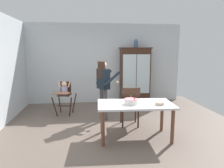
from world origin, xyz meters
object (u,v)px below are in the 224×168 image
Objects in this scene: ceramic_vase at (136,44)px; dining_table at (135,108)px; china_cabinet at (135,75)px; adult_person at (104,83)px; dining_chair_far_side at (130,104)px; birthday_cake at (131,101)px; high_chair_with_toddler at (64,92)px; serving_bowl at (160,103)px.

dining_table is at bearing -103.35° from ceramic_vase.
china_cabinet is 1.24× the size of adult_person.
china_cabinet is 1.06m from ceramic_vase.
dining_table is 1.64× the size of dining_chair_far_side.
adult_person is at bearing 108.70° from birthday_cake.
high_chair_with_toddler is 1.23m from adult_person.
birthday_cake is 1.56× the size of serving_bowl.
high_chair_with_toddler is (-2.29, -1.08, -1.36)m from ceramic_vase.
high_chair_with_toddler is 2.85m from serving_bowl.
birthday_cake reaches higher than dining_table.
dining_chair_far_side is at bearing 117.33° from serving_bowl.
china_cabinet reaches higher than serving_bowl.
china_cabinet is 3.05m from serving_bowl.
serving_bowl is (0.55, -0.13, -0.03)m from birthday_cake.
adult_person is 0.97× the size of dining_table.
ceramic_vase reaches higher than dining_chair_far_side.
high_chair_with_toddler is 2.38m from birthday_cake.
china_cabinet is at bearing -169.01° from ceramic_vase.
china_cabinet is 1.20× the size of dining_table.
ceramic_vase is 2.74m from dining_chair_far_side.
ceramic_vase is 3.26m from birthday_cake.
ceramic_vase is (0.02, 0.00, 1.06)m from china_cabinet.
high_chair_with_toddler is at bearing -154.74° from ceramic_vase.
high_chair_with_toddler is at bearing -31.72° from dining_chair_far_side.
high_chair_with_toddler is 2.41m from dining_table.
birthday_cake is (1.51, -1.84, 0.14)m from high_chair_with_toddler.
china_cabinet is at bearing 35.86° from high_chair_with_toddler.
serving_bowl is at bearing 120.66° from dining_chair_far_side.
birthday_cake reaches higher than serving_bowl.
birthday_cake is at bearing -104.71° from china_cabinet.
birthday_cake is (-0.10, -0.05, 0.15)m from dining_table.
serving_bowl is (0.45, -0.17, 0.12)m from dining_table.
dining_chair_far_side reaches higher than dining_table.
birthday_cake is (-0.77, -2.92, -0.16)m from china_cabinet.
dining_chair_far_side is (-0.63, -2.23, -0.40)m from china_cabinet.
serving_bowl is 0.94m from dining_chair_far_side.
ceramic_vase is at bearing 76.65° from dining_table.
high_chair_with_toddler is at bearing -154.63° from china_cabinet.
dining_chair_far_side is at bearing -105.83° from china_cabinet.
birthday_cake is 0.57m from serving_bowl.
dining_table is at bearing -37.63° from high_chair_with_toddler.
dining_chair_far_side is (0.13, 0.69, -0.24)m from birthday_cake.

